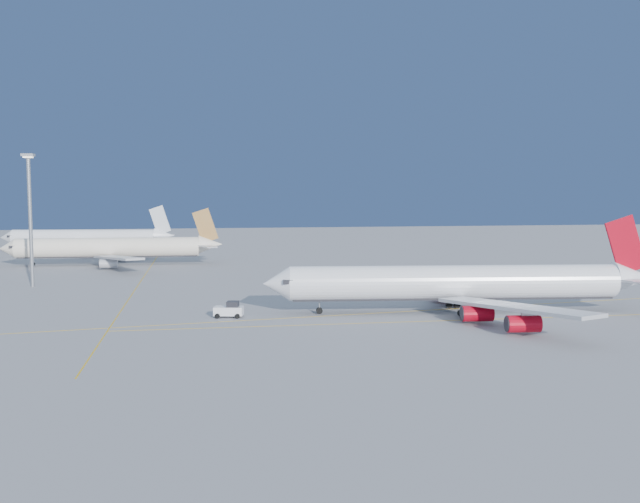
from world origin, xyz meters
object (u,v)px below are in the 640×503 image
Objects in this scene: airliner_etihad at (114,248)px; light_mast at (30,209)px; airliner_third at (88,238)px; airliner_virgin at (462,283)px; pushback_tug at (229,310)px.

light_mast is at bearing -103.89° from airliner_etihad.
airliner_third is 84.64m from light_mast.
airliner_etihad is 1.04× the size of airliner_third.
light_mast is at bearing 156.42° from airliner_virgin.
airliner_virgin is at bearing -50.65° from airliner_etihad.
airliner_third is 132.04m from pushback_tug.
airliner_virgin is 1.17× the size of airliner_third.
airliner_etihad is 11.80× the size of pushback_tug.
pushback_tug is (40.78, -125.54, -3.35)m from airliner_third.
pushback_tug is at bearing -46.82° from light_mast.
airliner_virgin reaches higher than airliner_third.
light_mast reaches higher than airliner_third.
airliner_etihad is 44.56m from light_mast.
airliner_third reaches higher than pushback_tug.
airliner_third is at bearing 91.11° from light_mast.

